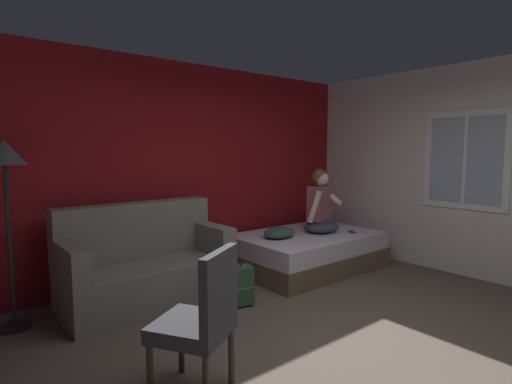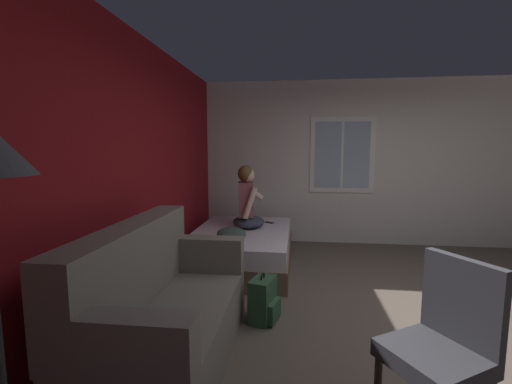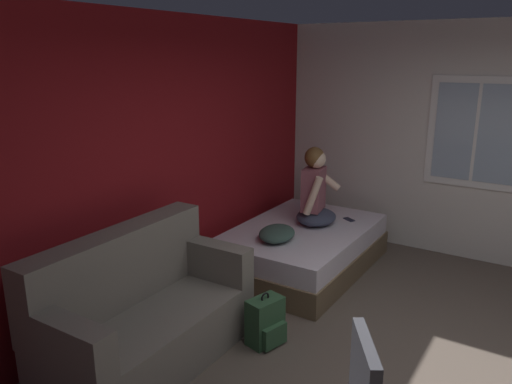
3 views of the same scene
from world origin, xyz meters
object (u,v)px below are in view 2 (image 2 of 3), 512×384
object	(u,v)px
person_seated	(247,202)
side_chair	(443,341)
cell_phone	(269,222)
couch	(162,312)
throw_pillow	(231,234)
backpack	(264,300)
bed	(242,248)

from	to	relation	value
person_seated	side_chair	bearing A→B (deg)	-151.90
cell_phone	person_seated	bearing A→B (deg)	-10.90
couch	throw_pillow	xyz separation A→B (m)	(1.76, -0.17, 0.16)
cell_phone	side_chair	bearing A→B (deg)	51.18
side_chair	backpack	world-z (taller)	side_chair
backpack	cell_phone	xyz separation A→B (m)	(2.04, 0.12, 0.29)
bed	throw_pillow	distance (m)	0.57
bed	cell_phone	xyz separation A→B (m)	(0.53, -0.33, 0.25)
side_chair	person_seated	size ratio (longest dim) A/B	1.12
person_seated	backpack	size ratio (longest dim) A/B	1.91
couch	backpack	size ratio (longest dim) A/B	3.73
bed	throw_pillow	bearing A→B (deg)	174.19
couch	side_chair	xyz separation A→B (m)	(-0.39, -1.78, 0.14)
couch	backpack	bearing A→B (deg)	-43.10
backpack	throw_pillow	size ratio (longest dim) A/B	0.95
bed	throw_pillow	xyz separation A→B (m)	(-0.48, 0.05, 0.31)
couch	throw_pillow	world-z (taller)	couch
backpack	throw_pillow	distance (m)	1.21
backpack	cell_phone	world-z (taller)	cell_phone
person_seated	backpack	distance (m)	1.88
couch	backpack	xyz separation A→B (m)	(0.72, -0.67, -0.20)
side_chair	throw_pillow	distance (m)	2.68
backpack	throw_pillow	world-z (taller)	throw_pillow
throw_pillow	bed	bearing A→B (deg)	-5.81
side_chair	backpack	xyz separation A→B (m)	(1.11, 1.10, -0.34)
couch	person_seated	bearing A→B (deg)	-6.26
person_seated	cell_phone	size ratio (longest dim) A/B	6.08
side_chair	couch	bearing A→B (deg)	77.51
side_chair	backpack	bearing A→B (deg)	44.71
bed	side_chair	size ratio (longest dim) A/B	2.01
throw_pillow	backpack	bearing A→B (deg)	-154.08
person_seated	backpack	xyz separation A→B (m)	(-1.71, -0.41, -0.64)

